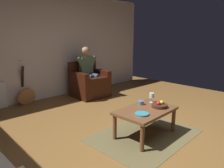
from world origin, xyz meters
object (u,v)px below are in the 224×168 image
(coffee_table, at_px, (146,113))
(fruit_bowl, at_px, (160,105))
(armchair, at_px, (89,84))
(candle_jar, at_px, (141,103))
(decorative_dish, at_px, (142,114))
(person_seated, at_px, (89,70))
(guitar, at_px, (26,95))
(wine_glass_near, at_px, (152,96))

(coffee_table, height_order, fruit_bowl, fruit_bowl)
(armchair, height_order, candle_jar, armchair)
(fruit_bowl, bearing_deg, decorative_dish, 1.64)
(armchair, xyz_separation_m, person_seated, (-0.00, -0.01, 0.36))
(decorative_dish, bearing_deg, coffee_table, -155.58)
(fruit_bowl, bearing_deg, guitar, -71.43)
(fruit_bowl, bearing_deg, candle_jar, -70.03)
(guitar, relative_size, fruit_bowl, 4.10)
(armchair, bearing_deg, candle_jar, 77.10)
(armchair, relative_size, guitar, 0.89)
(candle_jar, bearing_deg, coffee_table, 57.14)
(armchair, bearing_deg, decorative_dish, 71.51)
(wine_glass_near, height_order, candle_jar, wine_glass_near)
(wine_glass_near, height_order, fruit_bowl, wine_glass_near)
(coffee_table, bearing_deg, guitar, -75.30)
(guitar, height_order, fruit_bowl, guitar)
(person_seated, bearing_deg, armchair, 90.00)
(coffee_table, xyz_separation_m, wine_glass_near, (-0.35, -0.15, 0.18))
(person_seated, xyz_separation_m, candle_jar, (0.60, 2.21, -0.23))
(armchair, distance_m, decorative_dish, 2.68)
(armchair, xyz_separation_m, guitar, (1.48, -0.43, -0.10))
(armchair, distance_m, coffee_table, 2.51)
(fruit_bowl, bearing_deg, wine_glass_near, -115.57)
(person_seated, height_order, fruit_bowl, person_seated)
(armchair, xyz_separation_m, decorative_dish, (0.96, 2.50, 0.11))
(wine_glass_near, bearing_deg, armchair, -99.68)
(armchair, bearing_deg, guitar, -13.83)
(fruit_bowl, bearing_deg, person_seated, -101.28)
(guitar, height_order, decorative_dish, guitar)
(coffee_table, xyz_separation_m, candle_jar, (-0.13, -0.20, 0.09))
(coffee_table, relative_size, fruit_bowl, 3.98)
(person_seated, xyz_separation_m, coffee_table, (0.74, 2.41, -0.32))
(wine_glass_near, distance_m, fruit_bowl, 0.28)
(candle_jar, bearing_deg, wine_glass_near, 165.93)
(guitar, bearing_deg, decorative_dish, 100.07)
(person_seated, height_order, coffee_table, person_seated)
(coffee_table, bearing_deg, wine_glass_near, -156.99)
(guitar, xyz_separation_m, wine_glass_near, (-1.10, 2.68, 0.32))
(armchair, distance_m, person_seated, 0.36)
(armchair, xyz_separation_m, coffee_table, (0.74, 2.40, 0.04))
(coffee_table, relative_size, wine_glass_near, 5.85)
(armchair, height_order, decorative_dish, armchair)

